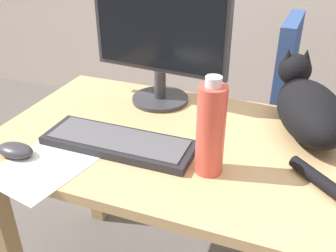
{
  "coord_description": "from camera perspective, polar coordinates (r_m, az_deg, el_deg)",
  "views": [
    {
      "loc": [
        0.13,
        -0.92,
        1.29
      ],
      "look_at": [
        -0.21,
        -0.04,
        0.76
      ],
      "focal_mm": 40.56,
      "sensor_mm": 36.0,
      "label": 1
    }
  ],
  "objects": [
    {
      "name": "desk",
      "position": [
        1.15,
        10.4,
        -7.92
      ],
      "size": [
        1.48,
        0.67,
        0.7
      ],
      "color": "tan",
      "rests_on": "ground_plane"
    },
    {
      "name": "office_chair",
      "position": [
        1.88,
        20.07,
        -1.03
      ],
      "size": [
        0.48,
        0.48,
        0.91
      ],
      "color": "black",
      "rests_on": "ground_plane"
    },
    {
      "name": "monitor",
      "position": [
        1.28,
        -1.3,
        12.96
      ],
      "size": [
        0.48,
        0.2,
        0.42
      ],
      "color": "#333338",
      "rests_on": "desk"
    },
    {
      "name": "keyboard",
      "position": [
        1.1,
        -7.41,
        -2.45
      ],
      "size": [
        0.44,
        0.15,
        0.03
      ],
      "color": "#232328",
      "rests_on": "desk"
    },
    {
      "name": "cat",
      "position": [
        1.22,
        20.29,
        2.81
      ],
      "size": [
        0.28,
        0.59,
        0.2
      ],
      "color": "black",
      "rests_on": "desk"
    },
    {
      "name": "computer_mouse",
      "position": [
        1.13,
        -21.97,
        -3.39
      ],
      "size": [
        0.11,
        0.06,
        0.04
      ],
      "primitive_type": "ellipsoid",
      "color": "#333338",
      "rests_on": "desk"
    },
    {
      "name": "paper_sheet",
      "position": [
        1.08,
        -17.51,
        -5.26
      ],
      "size": [
        0.26,
        0.33,
        0.0
      ],
      "primitive_type": "cube",
      "rotation": [
        0.0,
        0.0,
        -0.19
      ],
      "color": "white",
      "rests_on": "desk"
    },
    {
      "name": "water_bottle",
      "position": [
        0.94,
        6.43,
        -0.54
      ],
      "size": [
        0.07,
        0.07,
        0.26
      ],
      "color": "#D84C3D",
      "rests_on": "desk"
    }
  ]
}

